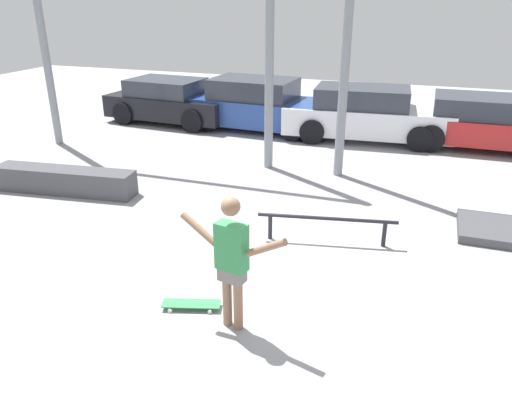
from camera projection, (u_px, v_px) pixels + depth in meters
ground_plane at (214, 279)px, 7.18m from camera, size 36.00×36.00×0.00m
skateboarder at (232, 257)px, 5.80m from camera, size 1.42×0.38×1.72m
skateboard at (191, 304)px, 6.51m from camera, size 0.79×0.42×0.08m
grind_box at (65, 181)px, 10.22m from camera, size 3.02×0.88×0.51m
grind_rail at (327, 223)px, 8.11m from camera, size 2.23×0.48×0.46m
parked_car_black at (170, 101)px, 15.63m from camera, size 4.08×2.11×1.34m
parked_car_blue at (258, 105)px, 14.85m from camera, size 4.47×2.15×1.49m
parked_car_white at (366, 115)px, 13.76m from camera, size 4.64×2.12×1.45m
parked_car_red at (480, 123)px, 13.07m from camera, size 4.02×1.98×1.35m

